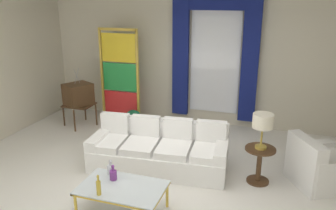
% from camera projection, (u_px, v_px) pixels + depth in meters
% --- Properties ---
extents(ground_plane, '(16.00, 16.00, 0.00)m').
position_uv_depth(ground_plane, '(152.00, 184.00, 5.46)').
color(ground_plane, white).
extents(wall_rear, '(8.00, 0.12, 3.00)m').
position_uv_depth(wall_rear, '(199.00, 59.00, 7.76)').
color(wall_rear, beige).
rests_on(wall_rear, ground).
extents(curtained_window, '(2.00, 0.17, 2.70)m').
position_uv_depth(curtained_window, '(215.00, 50.00, 7.41)').
color(curtained_window, white).
rests_on(curtained_window, ground).
extents(couch_white_long, '(2.41, 1.13, 0.86)m').
position_uv_depth(couch_white_long, '(160.00, 150.00, 5.92)').
color(couch_white_long, white).
rests_on(couch_white_long, ground).
extents(coffee_table, '(1.16, 0.72, 0.41)m').
position_uv_depth(coffee_table, '(122.00, 189.00, 4.62)').
color(coffee_table, silver).
rests_on(coffee_table, ground).
extents(bottle_blue_decanter, '(0.06, 0.06, 0.29)m').
position_uv_depth(bottle_blue_decanter, '(99.00, 187.00, 4.39)').
color(bottle_blue_decanter, gold).
rests_on(bottle_blue_decanter, coffee_table).
extents(bottle_crystal_tall, '(0.10, 0.10, 0.23)m').
position_uv_depth(bottle_crystal_tall, '(113.00, 174.00, 4.76)').
color(bottle_crystal_tall, '#753384').
rests_on(bottle_crystal_tall, coffee_table).
extents(bottle_amber_squat, '(0.10, 0.10, 0.23)m').
position_uv_depth(bottle_amber_squat, '(111.00, 169.00, 4.91)').
color(bottle_amber_squat, silver).
rests_on(bottle_amber_squat, coffee_table).
extents(vintage_tv, '(0.72, 0.75, 1.35)m').
position_uv_depth(vintage_tv, '(78.00, 95.00, 7.67)').
color(vintage_tv, '#472D19').
rests_on(vintage_tv, ground).
extents(armchair_white, '(1.11, 1.10, 0.80)m').
position_uv_depth(armchair_white, '(318.00, 168.00, 5.36)').
color(armchair_white, white).
rests_on(armchair_white, ground).
extents(stained_glass_divider, '(0.95, 0.05, 2.20)m').
position_uv_depth(stained_glass_divider, '(120.00, 79.00, 7.77)').
color(stained_glass_divider, gold).
rests_on(stained_glass_divider, ground).
extents(peacock_figurine, '(0.44, 0.60, 0.50)m').
position_uv_depth(peacock_figurine, '(131.00, 120.00, 7.58)').
color(peacock_figurine, beige).
rests_on(peacock_figurine, ground).
extents(round_side_table, '(0.48, 0.48, 0.59)m').
position_uv_depth(round_side_table, '(259.00, 162.00, 5.41)').
color(round_side_table, '#472D19').
rests_on(round_side_table, ground).
extents(table_lamp_brass, '(0.32, 0.32, 0.57)m').
position_uv_depth(table_lamp_brass, '(263.00, 122.00, 5.20)').
color(table_lamp_brass, '#B29338').
rests_on(table_lamp_brass, round_side_table).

